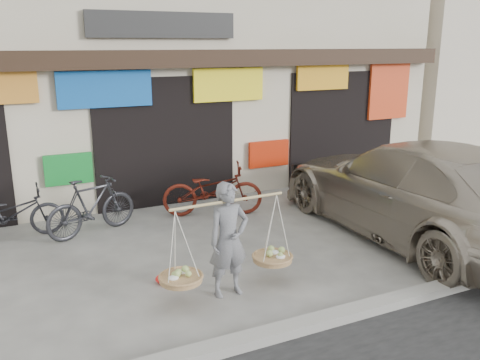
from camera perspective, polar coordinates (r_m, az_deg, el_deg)
name	(u,v)px	position (r m, az deg, el deg)	size (l,w,h in m)	color
ground	(238,266)	(8.01, -0.28, -9.60)	(70.00, 70.00, 0.00)	gray
kerb	(308,324)	(6.44, 7.61, -15.75)	(70.00, 0.25, 0.12)	gray
shophouse_block	(128,39)	(13.37, -12.51, 15.17)	(14.00, 6.32, 7.00)	#C2B69D
street_vendor	(229,244)	(6.89, -1.29, -7.22)	(1.95, 0.62, 1.59)	slate
bike_0	(11,214)	(9.76, -24.29, -3.50)	(0.61, 1.75, 0.92)	#242429
bike_1	(92,206)	(9.49, -16.31, -2.83)	(0.49, 1.75, 1.05)	#2C2D32
bike_2	(213,190)	(10.13, -3.09, -1.12)	(0.69, 1.99, 1.04)	#56180E
suv	(415,189)	(9.46, 19.06, -0.96)	(2.56, 6.03, 1.74)	#A69986
red_bag	(166,278)	(7.53, -8.34, -10.86)	(0.31, 0.25, 0.14)	red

